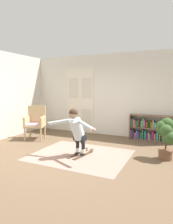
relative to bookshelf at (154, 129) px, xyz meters
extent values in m
plane|color=brown|center=(-1.63, -2.39, -0.37)|extent=(7.20, 7.20, 0.00)
cube|color=silver|center=(-1.63, 0.21, 1.08)|extent=(6.00, 0.10, 2.90)
cube|color=silver|center=(-3.02, 0.16, 0.81)|extent=(0.55, 0.04, 2.35)
cube|color=beige|center=(-3.02, 0.14, 1.32)|extent=(0.41, 0.01, 0.76)
cube|color=beige|center=(-3.02, 0.14, 0.22)|extent=(0.41, 0.01, 0.64)
cube|color=silver|center=(-2.47, 0.16, 0.81)|extent=(0.55, 0.04, 2.35)
cube|color=beige|center=(-2.47, 0.14, 1.32)|extent=(0.41, 0.01, 0.76)
cube|color=beige|center=(-2.47, 0.14, 0.22)|extent=(0.41, 0.01, 0.64)
cube|color=silver|center=(-2.74, 0.16, 2.03)|extent=(1.22, 0.04, 0.10)
cube|color=#987567|center=(-1.50, -2.28, -0.37)|extent=(2.39, 1.96, 0.01)
cube|color=brown|center=(-0.75, 0.00, 0.04)|extent=(0.04, 0.30, 0.82)
cube|color=brown|center=(0.01, 0.00, -0.36)|extent=(1.53, 0.30, 0.02)
cube|color=brown|center=(0.01, 0.00, 0.04)|extent=(1.53, 0.30, 0.02)
cube|color=brown|center=(0.01, 0.00, 0.45)|extent=(1.53, 0.30, 0.02)
cube|color=#7067C4|center=(-0.71, -0.01, -0.21)|extent=(0.05, 0.14, 0.27)
cube|color=#402C53|center=(-0.64, 0.01, -0.21)|extent=(0.05, 0.19, 0.28)
cube|color=#A4474A|center=(-0.57, -0.02, -0.25)|extent=(0.06, 0.18, 0.21)
cube|color=#3751AD|center=(-0.51, -0.01, -0.22)|extent=(0.05, 0.19, 0.27)
cube|color=#563961|center=(-0.45, -0.01, -0.24)|extent=(0.04, 0.16, 0.22)
cube|color=#148682|center=(-0.39, 0.00, -0.24)|extent=(0.05, 0.17, 0.22)
cube|color=#4C7A36|center=(-0.33, 0.01, -0.20)|extent=(0.04, 0.19, 0.29)
cube|color=teal|center=(-0.26, 0.02, -0.21)|extent=(0.05, 0.15, 0.28)
cube|color=#9F1A7B|center=(-0.19, -0.01, -0.25)|extent=(0.04, 0.17, 0.20)
cube|color=#ABAC2A|center=(-0.14, 0.00, -0.23)|extent=(0.04, 0.15, 0.24)
cube|color=#4ABB9C|center=(-0.09, -0.01, -0.26)|extent=(0.03, 0.21, 0.19)
cube|color=#AA1B76|center=(-0.02, -0.02, -0.21)|extent=(0.08, 0.19, 0.29)
cube|color=#996E52|center=(0.05, 0.01, -0.24)|extent=(0.06, 0.20, 0.22)
cube|color=teal|center=(0.13, -0.02, -0.21)|extent=(0.05, 0.15, 0.28)
cube|color=#718853|center=(0.20, -0.02, -0.23)|extent=(0.03, 0.20, 0.24)
cube|color=olive|center=(0.25, 0.00, -0.21)|extent=(0.03, 0.14, 0.28)
cube|color=teal|center=(0.31, -0.01, -0.21)|extent=(0.05, 0.20, 0.27)
cube|color=#29682F|center=(0.37, -0.01, -0.26)|extent=(0.05, 0.18, 0.18)
cube|color=#256B10|center=(0.44, 0.02, -0.25)|extent=(0.05, 0.15, 0.19)
cube|color=olive|center=(0.50, 0.01, -0.23)|extent=(0.03, 0.16, 0.23)
cube|color=#8978C3|center=(0.56, -0.01, -0.23)|extent=(0.07, 0.16, 0.24)
cube|color=#456E79|center=(-0.71, 0.02, 0.17)|extent=(0.04, 0.18, 0.24)
cube|color=#1A9420|center=(-0.67, 0.02, 0.19)|extent=(0.04, 0.17, 0.28)
cube|color=#BB498E|center=(-0.62, -0.01, 0.17)|extent=(0.06, 0.23, 0.24)
cube|color=olive|center=(-0.56, 0.00, 0.16)|extent=(0.03, 0.22, 0.21)
cube|color=#47AC60|center=(-0.52, 0.02, 0.16)|extent=(0.03, 0.21, 0.21)
cube|color=#552428|center=(-0.46, -0.02, 0.18)|extent=(0.04, 0.20, 0.26)
cube|color=#7ACE8E|center=(-0.39, 0.02, 0.16)|extent=(0.04, 0.15, 0.21)
cube|color=#479A5D|center=(-0.33, 0.01, 0.20)|extent=(0.05, 0.15, 0.29)
cube|color=#9D355E|center=(-0.27, -0.01, 0.17)|extent=(0.05, 0.15, 0.24)
cube|color=brown|center=(-0.21, 0.01, 0.15)|extent=(0.05, 0.24, 0.19)
cube|color=#0F4D10|center=(-0.14, 0.00, 0.16)|extent=(0.04, 0.16, 0.22)
cube|color=brown|center=(-0.07, -0.01, 0.15)|extent=(0.05, 0.19, 0.20)
cube|color=tan|center=(-0.01, 0.00, 0.18)|extent=(0.04, 0.20, 0.25)
cube|color=#30A4C7|center=(0.04, 0.01, 0.15)|extent=(0.05, 0.18, 0.19)
cube|color=#593D64|center=(0.11, 0.00, 0.16)|extent=(0.05, 0.24, 0.22)
cube|color=maroon|center=(0.17, -0.01, 0.15)|extent=(0.05, 0.20, 0.20)
cube|color=#A25F50|center=(0.24, 0.00, 0.16)|extent=(0.05, 0.19, 0.21)
cube|color=#3473C6|center=(0.30, 0.00, 0.20)|extent=(0.06, 0.20, 0.29)
cube|color=slate|center=(0.37, 0.02, 0.19)|extent=(0.06, 0.14, 0.28)
cube|color=navy|center=(0.42, 0.00, 0.17)|extent=(0.04, 0.18, 0.24)
cube|color=#D04262|center=(0.46, 0.01, 0.16)|extent=(0.03, 0.19, 0.22)
cube|color=#36CE4E|center=(0.50, 0.01, 0.15)|extent=(0.03, 0.14, 0.19)
cube|color=brown|center=(0.54, 0.00, 0.16)|extent=(0.04, 0.18, 0.21)
cylinder|color=tan|center=(-3.74, -1.82, -0.16)|extent=(0.07, 0.07, 0.42)
cylinder|color=tan|center=(-3.26, -1.62, -0.16)|extent=(0.07, 0.07, 0.42)
cylinder|color=tan|center=(-3.94, -1.34, -0.16)|extent=(0.07, 0.07, 0.42)
cylinder|color=tan|center=(-3.46, -1.14, -0.16)|extent=(0.07, 0.07, 0.42)
cube|color=tan|center=(-3.60, -1.48, 0.08)|extent=(0.78, 0.78, 0.06)
cube|color=#C593A9|center=(-3.60, -1.48, 0.13)|extent=(0.71, 0.71, 0.04)
cube|color=tan|center=(-3.70, -1.23, 0.43)|extent=(0.58, 0.29, 0.60)
cube|color=tan|center=(-3.85, -1.58, 0.25)|extent=(0.27, 0.54, 0.28)
cube|color=tan|center=(-3.35, -1.38, 0.25)|extent=(0.27, 0.54, 0.28)
cylinder|color=brown|center=(0.48, -1.68, -0.25)|extent=(0.32, 0.32, 0.24)
cylinder|color=brown|center=(0.48, -1.68, -0.15)|extent=(0.34, 0.34, 0.04)
cylinder|color=#4C3823|center=(0.48, -1.68, 0.05)|extent=(0.04, 0.04, 0.36)
sphere|color=#2F4E23|center=(0.47, -1.73, 0.34)|extent=(0.30, 0.30, 0.30)
sphere|color=#2F4E23|center=(0.38, -1.61, 0.39)|extent=(0.32, 0.32, 0.32)
sphere|color=#2F4E23|center=(0.48, -1.56, 0.47)|extent=(0.32, 0.32, 0.32)
sphere|color=#2F4E23|center=(0.56, -1.77, 0.19)|extent=(0.32, 0.32, 0.32)
cube|color=#483724|center=(-1.58, -2.26, -0.36)|extent=(0.23, 0.78, 0.01)
cube|color=#483724|center=(-1.52, -1.91, -0.32)|extent=(0.11, 0.13, 0.06)
cube|color=black|center=(-1.59, -2.28, -0.33)|extent=(0.10, 0.13, 0.04)
cube|color=#483724|center=(-1.41, -2.30, -0.36)|extent=(0.23, 0.78, 0.01)
cube|color=#483724|center=(-1.34, -1.94, -0.32)|extent=(0.11, 0.13, 0.06)
cube|color=black|center=(-1.41, -2.32, -0.33)|extent=(0.10, 0.13, 0.04)
cylinder|color=white|center=(-1.58, -2.26, -0.24)|extent=(0.13, 0.13, 0.10)
cylinder|color=black|center=(-1.58, -2.26, -0.04)|extent=(0.10, 0.10, 0.30)
cylinder|color=black|center=(-1.59, -2.28, 0.07)|extent=(0.13, 0.13, 0.22)
cylinder|color=white|center=(-1.41, -2.30, -0.24)|extent=(0.13, 0.13, 0.10)
cylinder|color=black|center=(-1.41, -2.30, -0.04)|extent=(0.10, 0.10, 0.30)
cylinder|color=black|center=(-1.41, -2.32, 0.07)|extent=(0.13, 0.13, 0.22)
cube|color=black|center=(-1.50, -2.30, 0.09)|extent=(0.33, 0.23, 0.14)
cylinder|color=silver|center=(-1.52, -2.40, 0.33)|extent=(0.36, 0.50, 0.59)
sphere|color=tan|center=(-1.55, -2.56, 0.70)|extent=(0.23, 0.23, 0.20)
sphere|color=#382619|center=(-1.54, -2.55, 0.74)|extent=(0.24, 0.24, 0.21)
cylinder|color=silver|center=(-1.96, -2.52, 0.49)|extent=(0.59, 0.18, 0.19)
sphere|color=tan|center=(-2.24, -2.57, 0.44)|extent=(0.10, 0.10, 0.09)
cylinder|color=silver|center=(-1.14, -2.67, 0.49)|extent=(0.55, 0.36, 0.19)
sphere|color=tan|center=(-0.89, -2.81, 0.44)|extent=(0.10, 0.10, 0.09)
camera|label=1|loc=(0.76, -6.68, 1.33)|focal=32.18mm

